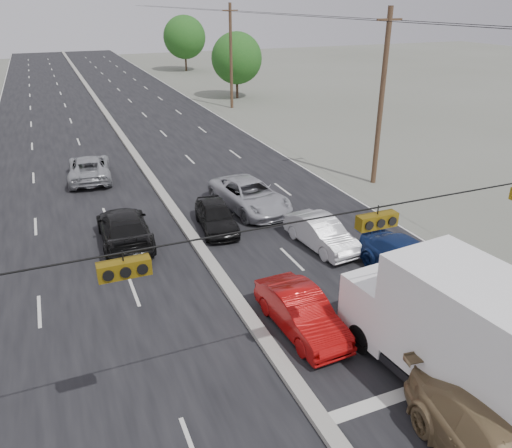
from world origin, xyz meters
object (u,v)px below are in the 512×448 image
object	(u,v)px
red_sedan	(301,313)
queue_car_d	(410,263)
tree_right_far	(185,37)
utility_pole_right_c	(231,56)
box_truck	(461,335)
utility_pole_right_b	(382,98)
queue_car_c	(250,196)
oncoming_near	(124,229)
oncoming_far	(89,168)
queue_car_b	(321,233)
tree_right_mid	(237,58)
queue_car_a	(216,216)

from	to	relation	value
red_sedan	queue_car_d	world-z (taller)	queue_car_d
red_sedan	queue_car_d	bearing A→B (deg)	11.09
tree_right_far	red_sedan	size ratio (longest dim) A/B	1.89
utility_pole_right_c	red_sedan	distance (m)	38.54
box_truck	utility_pole_right_b	bearing A→B (deg)	56.57
utility_pole_right_b	utility_pole_right_c	size ratio (longest dim) A/B	1.00
tree_right_far	queue_car_d	xyz separation A→B (m)	(-9.00, -65.28, -4.22)
box_truck	queue_car_c	bearing A→B (deg)	85.32
oncoming_near	box_truck	bearing A→B (deg)	119.94
box_truck	oncoming_far	distance (m)	24.45
utility_pole_right_c	queue_car_c	size ratio (longest dim) A/B	1.78
queue_car_c	queue_car_b	bearing A→B (deg)	-84.52
oncoming_near	oncoming_far	world-z (taller)	oncoming_near
queue_car_b	box_truck	bearing A→B (deg)	-102.44
red_sedan	queue_car_d	xyz separation A→B (m)	(5.60, 1.37, 0.02)
queue_car_d	oncoming_far	world-z (taller)	oncoming_far
oncoming_near	oncoming_far	size ratio (longest dim) A/B	1.01
tree_right_mid	queue_car_d	distance (m)	41.22
queue_car_a	utility_pole_right_b	bearing A→B (deg)	20.60
utility_pole_right_b	red_sedan	bearing A→B (deg)	-133.62
utility_pole_right_c	queue_car_b	xyz separation A→B (m)	(-7.36, -31.44, -4.42)
tree_right_mid	oncoming_near	size ratio (longest dim) A/B	1.33
tree_right_mid	red_sedan	xyz separation A→B (m)	(-13.60, -41.65, -3.63)
queue_car_d	oncoming_near	size ratio (longest dim) A/B	0.94
utility_pole_right_c	queue_car_c	bearing A→B (deg)	-108.36
tree_right_far	utility_pole_right_c	bearing A→B (deg)	-96.65
utility_pole_right_b	queue_car_c	xyz separation A→B (m)	(-8.64, -1.03, -4.32)
queue_car_b	oncoming_near	size ratio (longest dim) A/B	0.78
utility_pole_right_b	oncoming_near	world-z (taller)	utility_pole_right_b
utility_pole_right_b	red_sedan	distance (m)	16.68
queue_car_d	utility_pole_right_c	bearing A→B (deg)	78.15
utility_pole_right_c	red_sedan	xyz separation A→B (m)	(-11.10, -36.65, -4.40)
tree_right_far	queue_car_d	size ratio (longest dim) A/B	1.61
utility_pole_right_c	tree_right_mid	distance (m)	5.64
queue_car_a	oncoming_near	world-z (taller)	oncoming_near
queue_car_d	oncoming_far	bearing A→B (deg)	117.78
tree_right_far	oncoming_far	distance (m)	51.66
tree_right_far	red_sedan	distance (m)	68.36
utility_pole_right_c	queue_car_a	xyz separation A→B (m)	(-11.10, -27.76, -4.41)
utility_pole_right_c	red_sedan	size ratio (longest dim) A/B	2.32
utility_pole_right_b	queue_car_a	distance (m)	12.26
queue_car_a	box_truck	bearing A→B (deg)	-71.90
tree_right_far	queue_car_d	distance (m)	66.03
red_sedan	utility_pole_right_c	bearing A→B (deg)	70.46
tree_right_mid	oncoming_far	distance (m)	29.46
tree_right_mid	queue_car_a	world-z (taller)	tree_right_mid
tree_right_mid	queue_car_d	bearing A→B (deg)	-101.23
tree_right_far	oncoming_near	size ratio (longest dim) A/B	1.52
box_truck	queue_car_a	xyz separation A→B (m)	(-2.66, 13.12, -1.27)
queue_car_c	box_truck	bearing A→B (deg)	-97.00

